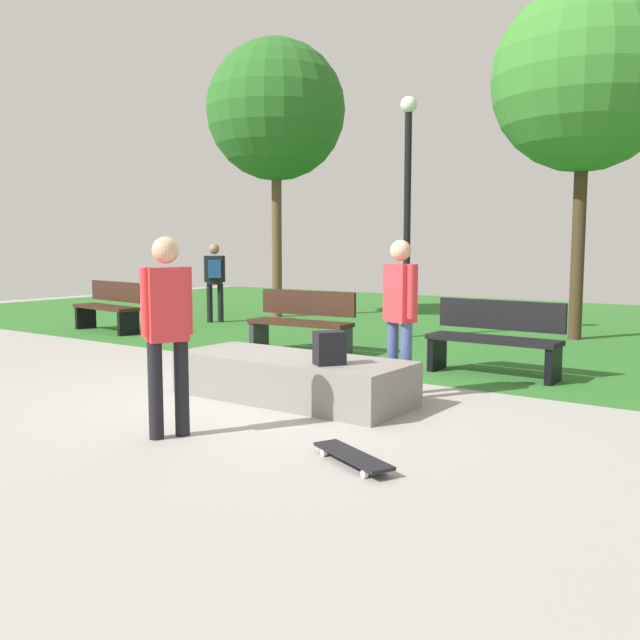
{
  "coord_description": "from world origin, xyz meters",
  "views": [
    {
      "loc": [
        4.61,
        -5.53,
        1.59
      ],
      "look_at": [
        0.29,
        0.53,
        0.78
      ],
      "focal_mm": 38.99,
      "sensor_mm": 36.0,
      "label": 1
    }
  ],
  "objects_px": {
    "park_bench_far_left": "(495,336)",
    "tree_tall_oak": "(585,79)",
    "skateboard_by_ledge": "(352,456)",
    "skater_watching": "(400,307)",
    "park_bench_near_path": "(302,320)",
    "tree_young_birch": "(276,111)",
    "pedestrian_with_backpack": "(215,276)",
    "concrete_ledge": "(292,378)",
    "backpack_on_ledge": "(329,348)",
    "lamp_post": "(408,192)",
    "skater_performing_trick": "(167,322)",
    "park_bench_center_lawn": "(109,305)"
  },
  "relations": [
    {
      "from": "backpack_on_ledge",
      "to": "concrete_ledge",
      "type": "bearing_deg",
      "value": 109.53
    },
    {
      "from": "backpack_on_ledge",
      "to": "skater_watching",
      "type": "height_order",
      "value": "skater_watching"
    },
    {
      "from": "skater_watching",
      "to": "park_bench_near_path",
      "type": "relative_size",
      "value": 1.01
    },
    {
      "from": "backpack_on_ledge",
      "to": "skateboard_by_ledge",
      "type": "relative_size",
      "value": 0.39
    },
    {
      "from": "skater_watching",
      "to": "pedestrian_with_backpack",
      "type": "distance_m",
      "value": 7.59
    },
    {
      "from": "skater_performing_trick",
      "to": "park_bench_far_left",
      "type": "height_order",
      "value": "skater_performing_trick"
    },
    {
      "from": "skater_performing_trick",
      "to": "lamp_post",
      "type": "xyz_separation_m",
      "value": [
        -1.4,
        6.65,
        1.5
      ]
    },
    {
      "from": "backpack_on_ledge",
      "to": "park_bench_center_lawn",
      "type": "distance_m",
      "value": 7.25
    },
    {
      "from": "concrete_ledge",
      "to": "park_bench_far_left",
      "type": "xyz_separation_m",
      "value": [
        1.21,
        2.47,
        0.26
      ]
    },
    {
      "from": "concrete_ledge",
      "to": "backpack_on_ledge",
      "type": "xyz_separation_m",
      "value": [
        0.59,
        -0.17,
        0.38
      ]
    },
    {
      "from": "skater_performing_trick",
      "to": "pedestrian_with_backpack",
      "type": "height_order",
      "value": "skater_performing_trick"
    },
    {
      "from": "park_bench_far_left",
      "to": "park_bench_center_lawn",
      "type": "relative_size",
      "value": 0.98
    },
    {
      "from": "park_bench_near_path",
      "to": "pedestrian_with_backpack",
      "type": "relative_size",
      "value": 1.02
    },
    {
      "from": "skater_watching",
      "to": "tree_tall_oak",
      "type": "bearing_deg",
      "value": 87.65
    },
    {
      "from": "skater_watching",
      "to": "skateboard_by_ledge",
      "type": "distance_m",
      "value": 2.47
    },
    {
      "from": "backpack_on_ledge",
      "to": "tree_young_birch",
      "type": "distance_m",
      "value": 9.52
    },
    {
      "from": "park_bench_center_lawn",
      "to": "park_bench_near_path",
      "type": "bearing_deg",
      "value": 0.54
    },
    {
      "from": "skater_watching",
      "to": "skateboard_by_ledge",
      "type": "xyz_separation_m",
      "value": [
        0.81,
        -2.16,
        -0.89
      ]
    },
    {
      "from": "concrete_ledge",
      "to": "skater_watching",
      "type": "distance_m",
      "value": 1.33
    },
    {
      "from": "tree_young_birch",
      "to": "lamp_post",
      "type": "bearing_deg",
      "value": -18.74
    },
    {
      "from": "park_bench_far_left",
      "to": "park_bench_near_path",
      "type": "xyz_separation_m",
      "value": [
        -2.97,
        0.06,
        0.0
      ]
    },
    {
      "from": "backpack_on_ledge",
      "to": "park_bench_center_lawn",
      "type": "bearing_deg",
      "value": 104.23
    },
    {
      "from": "park_bench_far_left",
      "to": "lamp_post",
      "type": "distance_m",
      "value": 4.09
    },
    {
      "from": "park_bench_far_left",
      "to": "lamp_post",
      "type": "xyz_separation_m",
      "value": [
        -2.57,
        2.48,
        1.99
      ]
    },
    {
      "from": "skater_watching",
      "to": "skateboard_by_ledge",
      "type": "bearing_deg",
      "value": -69.32
    },
    {
      "from": "park_bench_far_left",
      "to": "tree_young_birch",
      "type": "xyz_separation_m",
      "value": [
        -6.48,
        3.81,
        3.94
      ]
    },
    {
      "from": "tree_tall_oak",
      "to": "lamp_post",
      "type": "height_order",
      "value": "tree_tall_oak"
    },
    {
      "from": "pedestrian_with_backpack",
      "to": "tree_tall_oak",
      "type": "bearing_deg",
      "value": 14.0
    },
    {
      "from": "park_bench_near_path",
      "to": "park_bench_center_lawn",
      "type": "height_order",
      "value": "same"
    },
    {
      "from": "park_bench_center_lawn",
      "to": "lamp_post",
      "type": "height_order",
      "value": "lamp_post"
    },
    {
      "from": "park_bench_far_left",
      "to": "pedestrian_with_backpack",
      "type": "xyz_separation_m",
      "value": [
        -6.83,
        2.22,
        0.47
      ]
    },
    {
      "from": "skater_watching",
      "to": "park_bench_near_path",
      "type": "bearing_deg",
      "value": 145.37
    },
    {
      "from": "tree_young_birch",
      "to": "pedestrian_with_backpack",
      "type": "distance_m",
      "value": 3.83
    },
    {
      "from": "skater_watching",
      "to": "tree_tall_oak",
      "type": "height_order",
      "value": "tree_tall_oak"
    },
    {
      "from": "backpack_on_ledge",
      "to": "skater_performing_trick",
      "type": "distance_m",
      "value": 1.67
    },
    {
      "from": "pedestrian_with_backpack",
      "to": "skater_performing_trick",
      "type": "bearing_deg",
      "value": -48.5
    },
    {
      "from": "park_bench_far_left",
      "to": "tree_tall_oak",
      "type": "relative_size",
      "value": 0.28
    },
    {
      "from": "park_bench_far_left",
      "to": "pedestrian_with_backpack",
      "type": "distance_m",
      "value": 7.19
    },
    {
      "from": "tree_tall_oak",
      "to": "lamp_post",
      "type": "xyz_separation_m",
      "value": [
        -2.45,
        -1.41,
        -1.78
      ]
    },
    {
      "from": "skateboard_by_ledge",
      "to": "tree_young_birch",
      "type": "distance_m",
      "value": 11.26
    },
    {
      "from": "concrete_ledge",
      "to": "backpack_on_ledge",
      "type": "bearing_deg",
      "value": -16.24
    },
    {
      "from": "park_bench_near_path",
      "to": "tree_young_birch",
      "type": "distance_m",
      "value": 6.47
    },
    {
      "from": "concrete_ledge",
      "to": "tree_young_birch",
      "type": "height_order",
      "value": "tree_young_birch"
    },
    {
      "from": "concrete_ledge",
      "to": "park_bench_near_path",
      "type": "relative_size",
      "value": 1.53
    },
    {
      "from": "backpack_on_ledge",
      "to": "skateboard_by_ledge",
      "type": "height_order",
      "value": "backpack_on_ledge"
    },
    {
      "from": "backpack_on_ledge",
      "to": "park_bench_near_path",
      "type": "height_order",
      "value": "park_bench_near_path"
    },
    {
      "from": "backpack_on_ledge",
      "to": "park_bench_near_path",
      "type": "bearing_deg",
      "value": 76.84
    },
    {
      "from": "backpack_on_ledge",
      "to": "lamp_post",
      "type": "distance_m",
      "value": 5.79
    },
    {
      "from": "skateboard_by_ledge",
      "to": "pedestrian_with_backpack",
      "type": "height_order",
      "value": "pedestrian_with_backpack"
    },
    {
      "from": "tree_tall_oak",
      "to": "skateboard_by_ledge",
      "type": "bearing_deg",
      "value": -85.73
    }
  ]
}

